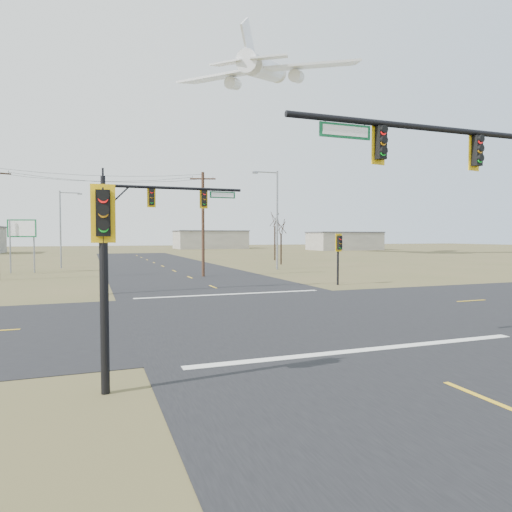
{
  "coord_description": "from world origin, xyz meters",
  "views": [
    {
      "loc": [
        -8.39,
        -19.98,
        3.71
      ],
      "look_at": [
        -0.69,
        1.0,
        2.73
      ],
      "focal_mm": 32.0,
      "sensor_mm": 36.0,
      "label": 1
    }
  ],
  "objects": [
    {
      "name": "ground",
      "position": [
        0.0,
        0.0,
        0.0
      ],
      "size": [
        320.0,
        320.0,
        0.0
      ],
      "primitive_type": "plane",
      "color": "brown",
      "rests_on": "ground"
    },
    {
      "name": "road_ew",
      "position": [
        0.0,
        0.0,
        0.01
      ],
      "size": [
        160.0,
        14.0,
        0.02
      ],
      "primitive_type": "cube",
      "color": "black",
      "rests_on": "ground"
    },
    {
      "name": "road_ns",
      "position": [
        0.0,
        0.0,
        0.01
      ],
      "size": [
        14.0,
        160.0,
        0.02
      ],
      "primitive_type": "cube",
      "color": "black",
      "rests_on": "ground"
    },
    {
      "name": "stop_bar_near",
      "position": [
        0.0,
        -7.5,
        0.03
      ],
      "size": [
        12.0,
        0.4,
        0.01
      ],
      "primitive_type": "cube",
      "color": "silver",
      "rests_on": "road_ns"
    },
    {
      "name": "stop_bar_far",
      "position": [
        0.0,
        7.5,
        0.03
      ],
      "size": [
        12.0,
        0.4,
        0.01
      ],
      "primitive_type": "cube",
      "color": "silver",
      "rests_on": "road_ns"
    },
    {
      "name": "mast_arm_near",
      "position": [
        4.93,
        -7.5,
        5.73
      ],
      "size": [
        11.47,
        0.48,
        7.92
      ],
      "rotation": [
        0.0,
        0.0,
        0.16
      ],
      "color": "black",
      "rests_on": "ground"
    },
    {
      "name": "mast_arm_far",
      "position": [
        -4.63,
        10.39,
        5.38
      ],
      "size": [
        9.24,
        0.45,
        7.48
      ],
      "rotation": [
        0.0,
        0.0,
        -0.09
      ],
      "color": "black",
      "rests_on": "ground"
    },
    {
      "name": "pedestal_signal_ne",
      "position": [
        9.27,
        10.03,
        2.89
      ],
      "size": [
        0.6,
        0.51,
        3.91
      ],
      "rotation": [
        0.0,
        0.0,
        0.12
      ],
      "color": "black",
      "rests_on": "ground"
    },
    {
      "name": "pedestal_signal_sw",
      "position": [
        -8.07,
        -8.94,
        3.51
      ],
      "size": [
        0.58,
        0.52,
        4.93
      ],
      "rotation": [
        0.0,
        0.0,
        -0.05
      ],
      "color": "black",
      "rests_on": "ground"
    },
    {
      "name": "utility_pole_near",
      "position": [
        1.33,
        20.47,
        4.92
      ],
      "size": [
        2.25,
        0.79,
        9.46
      ],
      "rotation": [
        0.0,
        0.0,
        -0.3
      ],
      "color": "#462E1E",
      "rests_on": "ground"
    },
    {
      "name": "highway_sign",
      "position": [
        -14.7,
        30.96,
        3.85
      ],
      "size": [
        2.75,
        0.94,
        5.37
      ],
      "rotation": [
        0.0,
        0.0,
        -0.31
      ],
      "color": "gray",
      "rests_on": "ground"
    },
    {
      "name": "streetlight_a",
      "position": [
        10.91,
        26.52,
        6.09
      ],
      "size": [
        3.02,
        0.32,
        10.85
      ],
      "rotation": [
        0.0,
        0.0,
        0.08
      ],
      "color": "gray",
      "rests_on": "ground"
    },
    {
      "name": "streetlight_c",
      "position": [
        -11.26,
        36.9,
        4.98
      ],
      "size": [
        2.48,
        0.3,
        8.88
      ],
      "rotation": [
        0.0,
        0.0,
        -0.17
      ],
      "color": "gray",
      "rests_on": "ground"
    },
    {
      "name": "bare_tree_c",
      "position": [
        15.04,
        34.47,
        5.03
      ],
      "size": [
        3.25,
        3.25,
        6.41
      ],
      "rotation": [
        0.0,
        0.0,
        -0.23
      ],
      "color": "black",
      "rests_on": "ground"
    },
    {
      "name": "bare_tree_d",
      "position": [
        18.35,
        44.6,
        6.27
      ],
      "size": [
        3.21,
        3.21,
        7.79
      ],
      "rotation": [
        0.0,
        0.0,
        0.09
      ],
      "color": "black",
      "rests_on": "ground"
    },
    {
      "name": "warehouse_mid",
      "position": [
        25.0,
        110.0,
        2.5
      ],
      "size": [
        20.0,
        12.0,
        5.0
      ],
      "primitive_type": "cube",
      "color": "#A7A294",
      "rests_on": "ground"
    },
    {
      "name": "warehouse_right",
      "position": [
        55.0,
        85.0,
        2.25
      ],
      "size": [
        18.0,
        10.0,
        4.5
      ],
      "primitive_type": "cube",
      "color": "#A7A294",
      "rests_on": "ground"
    },
    {
      "name": "jet_airliner",
      "position": [
        22.24,
        59.34,
        34.41
      ],
      "size": [
        32.23,
        32.46,
        14.83
      ],
      "rotation": [
        0.0,
        -0.23,
        0.89
      ],
      "color": "white"
    }
  ]
}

